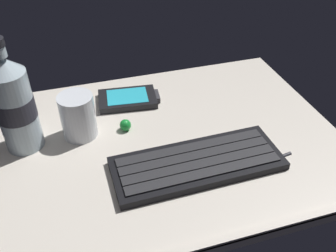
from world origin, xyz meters
The scene contains 7 objects.
ground_plane centered at (0.00, -0.23, -0.99)cm, with size 64.00×48.00×2.80cm.
keyboard centered at (2.63, -8.55, 0.81)cm, with size 29.15×11.39×1.70cm.
handheld_device centered at (-4.52, 14.19, 0.73)cm, with size 13.37×8.94×1.50cm.
juice_cup centered at (-15.36, 6.12, 3.91)cm, with size 6.40×6.40×8.50cm.
water_bottle centered at (-25.30, 5.99, 9.01)cm, with size 6.73×6.73×20.80cm.
trackball_mouse centered at (-7.00, 5.00, 1.10)cm, with size 2.20×2.20×2.20cm, color #198C33.
stylus_pen centered at (15.00, -11.00, 0.35)cm, with size 0.70×0.70×9.50cm, color #26262B.
Camera 1 is at (-15.37, -50.43, 44.25)cm, focal length 39.36 mm.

